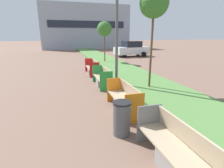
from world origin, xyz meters
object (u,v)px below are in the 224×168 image
Objects in this scene: bench_grey_frame at (177,154)px; bench_orange_frame at (124,101)px; sapling_tree_far at (104,29)px; litter_bin at (122,118)px; sapling_tree_near at (154,4)px; parked_car_distant at (132,49)px; bench_green_frame at (102,79)px; bench_red_frame at (92,69)px.

bench_orange_frame is at bearing 90.05° from bench_grey_frame.
bench_grey_frame is at bearing -98.27° from sapling_tree_far.
bench_grey_frame is 1.63m from litter_bin.
sapling_tree_near reaches higher than litter_bin.
parked_car_distant is at bearing 66.65° from bench_orange_frame.
bench_green_frame is 2.06× the size of litter_bin.
bench_green_frame is 0.91× the size of bench_red_frame.
parked_car_distant is (6.47, 11.73, 0.55)m from bench_green_frame.
sapling_tree_far is at bearing 66.12° from bench_red_frame.
sapling_tree_far is 0.85× the size of parked_car_distant.
bench_grey_frame is at bearing -89.97° from bench_green_frame.
parked_car_distant is at bearing 70.17° from bench_grey_frame.
bench_red_frame is 0.55× the size of sapling_tree_far.
bench_green_frame is 4.22m from sapling_tree_near.
sapling_tree_near reaches higher than bench_red_frame.
bench_grey_frame is 2.38× the size of litter_bin.
litter_bin is (-0.58, -7.65, 0.09)m from bench_red_frame.
parked_car_distant is (6.46, 17.92, 0.54)m from bench_grey_frame.
bench_grey_frame and bench_green_frame have the same top height.
bench_green_frame is 4.70m from litter_bin.
sapling_tree_near is (1.99, 1.91, 3.47)m from bench_orange_frame.
bench_orange_frame and bench_green_frame have the same top height.
bench_red_frame is 7.67m from litter_bin.
sapling_tree_near is 8.84m from sapling_tree_far.
litter_bin is (-0.59, 1.52, 0.09)m from bench_grey_frame.
parked_car_distant is at bearing 66.74° from litter_bin.
parked_car_distant is at bearing 43.61° from sapling_tree_far.
parked_car_distant is at bearing 61.14° from bench_green_frame.
bench_orange_frame is at bearing -100.52° from sapling_tree_far.
sapling_tree_near is at bearing 67.75° from bench_grey_frame.
bench_orange_frame is 0.44× the size of sapling_tree_near.
bench_green_frame is at bearing 90.03° from bench_grey_frame.
bench_green_frame is at bearing 146.16° from sapling_tree_near.
bench_grey_frame is 1.05× the size of bench_red_frame.
parked_car_distant is (6.46, 14.97, 0.55)m from bench_orange_frame.
bench_red_frame is at bearing 90.01° from bench_grey_frame.
bench_orange_frame is (-0.00, 2.95, -0.01)m from bench_grey_frame.
sapling_tree_near is 1.02× the size of parked_car_distant.
litter_bin is at bearing -121.50° from parked_car_distant.
bench_grey_frame and bench_red_frame have the same top height.
bench_red_frame is (0.00, 6.22, 0.00)m from bench_orange_frame.
litter_bin is 12.68m from sapling_tree_far.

